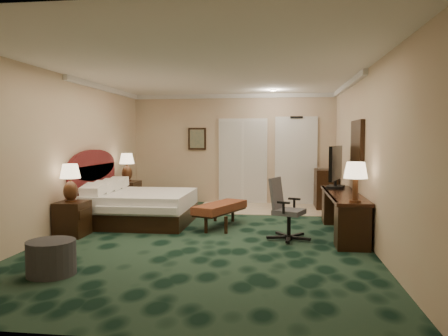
# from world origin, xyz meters

# --- Properties ---
(floor) EXTENTS (5.00, 7.50, 0.00)m
(floor) POSITION_xyz_m (0.00, 0.00, 0.00)
(floor) COLOR black
(floor) RESTS_ON ground
(ceiling) EXTENTS (5.00, 7.50, 0.00)m
(ceiling) POSITION_xyz_m (0.00, 0.00, 2.70)
(ceiling) COLOR white
(ceiling) RESTS_ON wall_back
(wall_back) EXTENTS (5.00, 0.00, 2.70)m
(wall_back) POSITION_xyz_m (0.00, 3.75, 1.35)
(wall_back) COLOR #D0A789
(wall_back) RESTS_ON ground
(wall_front) EXTENTS (5.00, 0.00, 2.70)m
(wall_front) POSITION_xyz_m (0.00, -3.75, 1.35)
(wall_front) COLOR #D0A789
(wall_front) RESTS_ON ground
(wall_left) EXTENTS (0.00, 7.50, 2.70)m
(wall_left) POSITION_xyz_m (-2.50, 0.00, 1.35)
(wall_left) COLOR #D0A789
(wall_left) RESTS_ON ground
(wall_right) EXTENTS (0.00, 7.50, 2.70)m
(wall_right) POSITION_xyz_m (2.50, 0.00, 1.35)
(wall_right) COLOR #D0A789
(wall_right) RESTS_ON ground
(crown_molding) EXTENTS (5.00, 7.50, 0.10)m
(crown_molding) POSITION_xyz_m (0.00, 0.00, 2.65)
(crown_molding) COLOR white
(crown_molding) RESTS_ON wall_back
(tile_patch) EXTENTS (3.20, 1.70, 0.01)m
(tile_patch) POSITION_xyz_m (0.90, 2.90, 0.01)
(tile_patch) COLOR beige
(tile_patch) RESTS_ON ground
(headboard) EXTENTS (0.12, 2.00, 1.40)m
(headboard) POSITION_xyz_m (-2.44, 1.00, 0.70)
(headboard) COLOR #540C12
(headboard) RESTS_ON ground
(entry_door) EXTENTS (1.02, 0.06, 2.18)m
(entry_door) POSITION_xyz_m (1.55, 3.72, 1.05)
(entry_door) COLOR white
(entry_door) RESTS_ON ground
(closet_doors) EXTENTS (1.20, 0.06, 2.10)m
(closet_doors) POSITION_xyz_m (0.25, 3.71, 1.05)
(closet_doors) COLOR #BCBCBC
(closet_doors) RESTS_ON ground
(wall_art) EXTENTS (0.45, 0.06, 0.55)m
(wall_art) POSITION_xyz_m (-0.90, 3.71, 1.60)
(wall_art) COLOR #53685C
(wall_art) RESTS_ON wall_back
(wall_mirror) EXTENTS (0.05, 0.95, 0.75)m
(wall_mirror) POSITION_xyz_m (2.46, 0.60, 1.55)
(wall_mirror) COLOR white
(wall_mirror) RESTS_ON wall_right
(bed) EXTENTS (1.88, 1.74, 0.60)m
(bed) POSITION_xyz_m (-1.46, 0.92, 0.30)
(bed) COLOR white
(bed) RESTS_ON ground
(nightstand_near) EXTENTS (0.46, 0.53, 0.57)m
(nightstand_near) POSITION_xyz_m (-2.25, -0.28, 0.29)
(nightstand_near) COLOR black
(nightstand_near) RESTS_ON ground
(nightstand_far) EXTENTS (0.53, 0.61, 0.67)m
(nightstand_far) POSITION_xyz_m (-2.21, 2.18, 0.33)
(nightstand_far) COLOR black
(nightstand_far) RESTS_ON ground
(lamp_near) EXTENTS (0.35, 0.35, 0.63)m
(lamp_near) POSITION_xyz_m (-2.26, -0.30, 0.89)
(lamp_near) COLOR black
(lamp_near) RESTS_ON nightstand_near
(lamp_far) EXTENTS (0.34, 0.34, 0.62)m
(lamp_far) POSITION_xyz_m (-2.21, 2.24, 0.97)
(lamp_far) COLOR black
(lamp_far) RESTS_ON nightstand_far
(bed_bench) EXTENTS (0.91, 1.36, 0.43)m
(bed_bench) POSITION_xyz_m (0.08, 0.76, 0.22)
(bed_bench) COLOR maroon
(bed_bench) RESTS_ON ground
(ottoman) EXTENTS (0.73, 0.73, 0.41)m
(ottoman) POSITION_xyz_m (-1.54, -2.25, 0.20)
(ottoman) COLOR #303031
(ottoman) RESTS_ON ground
(desk) EXTENTS (0.52, 2.42, 0.70)m
(desk) POSITION_xyz_m (2.22, 0.42, 0.35)
(desk) COLOR black
(desk) RESTS_ON ground
(tv) EXTENTS (0.38, 0.98, 0.78)m
(tv) POSITION_xyz_m (2.17, 1.09, 1.09)
(tv) COLOR black
(tv) RESTS_ON desk
(desk_lamp) EXTENTS (0.37, 0.37, 0.59)m
(desk_lamp) POSITION_xyz_m (2.24, -0.63, 1.00)
(desk_lamp) COLOR black
(desk_lamp) RESTS_ON desk
(desk_chair) EXTENTS (0.74, 0.72, 0.99)m
(desk_chair) POSITION_xyz_m (1.31, -0.11, 0.49)
(desk_chair) COLOR #515159
(desk_chair) RESTS_ON ground
(minibar) EXTENTS (0.47, 0.85, 0.90)m
(minibar) POSITION_xyz_m (2.21, 3.20, 0.45)
(minibar) COLOR black
(minibar) RESTS_ON ground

